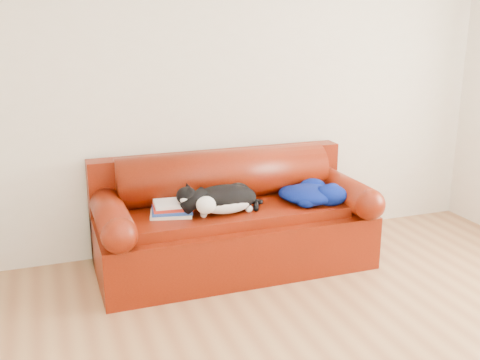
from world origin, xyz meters
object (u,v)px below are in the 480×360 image
(cat, at_px, (224,200))
(blanket, at_px, (311,193))
(book_stack, at_px, (172,208))
(sofa_base, at_px, (234,237))

(cat, relative_size, blanket, 1.32)
(book_stack, relative_size, blanket, 0.63)
(book_stack, relative_size, cat, 0.47)
(sofa_base, bearing_deg, book_stack, -174.73)
(sofa_base, height_order, book_stack, book_stack)
(sofa_base, xyz_separation_m, book_stack, (-0.49, -0.05, 0.31))
(cat, bearing_deg, book_stack, 142.83)
(blanket, bearing_deg, book_stack, 176.41)
(book_stack, bearing_deg, cat, -13.75)
(cat, height_order, blanket, cat)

